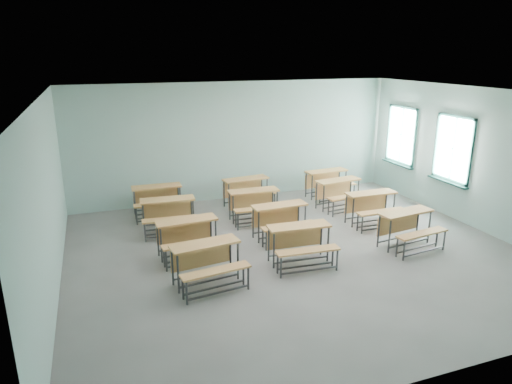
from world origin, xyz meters
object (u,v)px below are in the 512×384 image
desk_unit_r0c2 (409,224)px  desk_unit_r1c2 (373,204)px  desk_unit_r1c0 (188,233)px  desk_unit_r3c1 (248,188)px  desk_unit_r2c1 (255,201)px  desk_unit_r1c1 (281,217)px  desk_unit_r3c0 (158,197)px  desk_unit_r3c2 (328,180)px  desk_unit_r2c0 (168,211)px  desk_unit_r0c1 (301,239)px  desk_unit_r0c0 (208,258)px  desk_unit_r2c2 (340,190)px

desk_unit_r0c2 → desk_unit_r1c2: size_ratio=1.07×
desk_unit_r1c0 → desk_unit_r3c1: (2.10, 2.54, 0.00)m
desk_unit_r1c2 → desk_unit_r2c1: (-2.56, 1.13, 0.00)m
desk_unit_r1c1 → desk_unit_r2c1: bearing=96.3°
desk_unit_r0c2 → desk_unit_r1c0: (-4.42, 1.07, 0.00)m
desk_unit_r3c0 → desk_unit_r3c2: (4.73, -0.06, 0.00)m
desk_unit_r0c2 → desk_unit_r2c0: size_ratio=1.03×
desk_unit_r3c2 → desk_unit_r1c1: bearing=-140.6°
desk_unit_r0c2 → desk_unit_r2c1: (-2.50, 2.53, 0.00)m
desk_unit_r0c2 → desk_unit_r2c0: same height
desk_unit_r0c1 → desk_unit_r3c0: (-2.19, 3.65, 0.00)m
desk_unit_r2c0 → desk_unit_r3c1: size_ratio=0.98×
desk_unit_r3c0 → desk_unit_r3c2: bearing=1.2°
desk_unit_r2c0 → desk_unit_r3c1: 2.49m
desk_unit_r1c2 → desk_unit_r3c0: bearing=155.1°
desk_unit_r0c1 → desk_unit_r1c0: bearing=155.9°
desk_unit_r0c2 → desk_unit_r3c0: 5.93m
desk_unit_r2c0 → desk_unit_r2c1: size_ratio=1.02×
desk_unit_r1c1 → desk_unit_r3c1: (0.00, 2.31, 0.00)m
desk_unit_r1c1 → desk_unit_r2c1: same height
desk_unit_r1c0 → desk_unit_r2c0: size_ratio=0.99×
desk_unit_r2c1 → desk_unit_r3c0: 2.44m
desk_unit_r0c2 → desk_unit_r3c0: bearing=134.2°
desk_unit_r1c0 → desk_unit_r3c0: (-0.23, 2.61, 0.00)m
desk_unit_r0c0 → desk_unit_r1c1: 2.51m
desk_unit_r0c0 → desk_unit_r0c2: same height
desk_unit_r0c0 → desk_unit_r1c1: same height
desk_unit_r0c2 → desk_unit_r1c1: bearing=143.3°
desk_unit_r2c1 → desk_unit_r3c0: same height
desk_unit_r0c1 → desk_unit_r2c1: (-0.04, 2.50, 0.00)m
desk_unit_r0c2 → desk_unit_r3c2: 3.63m
desk_unit_r0c1 → desk_unit_r1c0: same height
desk_unit_r3c1 → desk_unit_r3c2: 2.40m
desk_unit_r1c2 → desk_unit_r2c1: bearing=157.1°
desk_unit_r3c0 → desk_unit_r2c0: bearing=-84.0°
desk_unit_r1c2 → desk_unit_r3c0: same height
desk_unit_r0c0 → desk_unit_r3c0: 3.88m
desk_unit_r0c1 → desk_unit_r2c0: size_ratio=1.00×
desk_unit_r2c1 → desk_unit_r3c2: size_ratio=0.97×
desk_unit_r1c0 → desk_unit_r1c2: 4.49m
desk_unit_r0c0 → desk_unit_r3c2: bearing=33.4°
desk_unit_r1c1 → desk_unit_r2c2: size_ratio=0.95×
desk_unit_r0c1 → desk_unit_r2c2: same height
desk_unit_r1c0 → desk_unit_r3c0: same height
desk_unit_r1c2 → desk_unit_r2c1: 2.80m
desk_unit_r0c2 → desk_unit_r3c1: 4.29m
desk_unit_r1c1 → desk_unit_r3c2: (2.40, 2.32, 0.00)m
desk_unit_r1c0 → desk_unit_r1c1: bearing=3.0°
desk_unit_r2c1 → desk_unit_r0c1: bearing=-87.1°
desk_unit_r0c0 → desk_unit_r0c2: bearing=-4.9°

